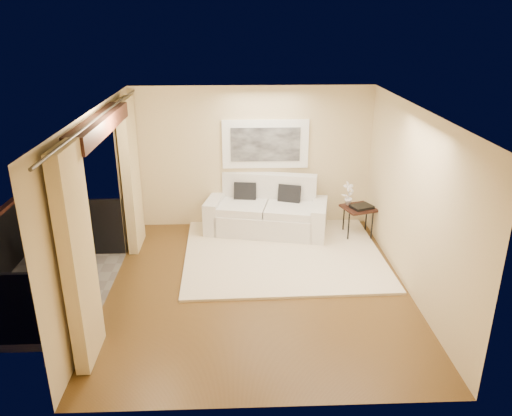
{
  "coord_description": "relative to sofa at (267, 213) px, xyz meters",
  "views": [
    {
      "loc": [
        -0.3,
        -6.66,
        3.9
      ],
      "look_at": [
        -0.01,
        0.64,
        1.05
      ],
      "focal_mm": 35.0,
      "sensor_mm": 36.0,
      "label": 1
    }
  ],
  "objects": [
    {
      "name": "glass_a",
      "position": [
        -3.09,
        -1.94,
        0.45
      ],
      "size": [
        0.06,
        0.06,
        0.12
      ],
      "primitive_type": "cylinder",
      "color": "white",
      "rests_on": "bistro_table"
    },
    {
      "name": "tray",
      "position": [
        1.71,
        -0.35,
        0.23
      ],
      "size": [
        0.46,
        0.41,
        0.05
      ],
      "primitive_type": "cube",
      "rotation": [
        0.0,
        0.0,
        0.42
      ],
      "color": "black",
      "rests_on": "side_table"
    },
    {
      "name": "glass_b",
      "position": [
        -3.08,
        -1.88,
        0.45
      ],
      "size": [
        0.06,
        0.06,
        0.12
      ],
      "primitive_type": "cylinder",
      "color": "silver",
      "rests_on": "bistro_table"
    },
    {
      "name": "room_shell",
      "position": [
        -2.39,
        -2.1,
        2.14
      ],
      "size": [
        5.0,
        6.4,
        5.0
      ],
      "color": "white",
      "rests_on": "ground"
    },
    {
      "name": "ice_bucket",
      "position": [
        -3.37,
        -1.76,
        0.49
      ],
      "size": [
        0.18,
        0.18,
        0.2
      ],
      "primitive_type": "cylinder",
      "color": "silver",
      "rests_on": "bistro_table"
    },
    {
      "name": "orchid",
      "position": [
        1.49,
        -0.18,
        0.43
      ],
      "size": [
        0.28,
        0.25,
        0.45
      ],
      "primitive_type": "imported",
      "rotation": [
        0.0,
        0.0,
        0.48
      ],
      "color": "white",
      "rests_on": "side_table"
    },
    {
      "name": "balcony_chair_far",
      "position": [
        -3.77,
        -1.37,
        0.14
      ],
      "size": [
        0.4,
        0.41,
        0.9
      ],
      "rotation": [
        0.0,
        0.0,
        3.1
      ],
      "color": "black",
      "rests_on": "balcony"
    },
    {
      "name": "artwork",
      "position": [
        -0.02,
        0.37,
        1.24
      ],
      "size": [
        1.62,
        0.07,
        0.92
      ],
      "color": "white",
      "rests_on": "room_shell"
    },
    {
      "name": "balcony_chair_near",
      "position": [
        -3.22,
        -2.56,
        0.13
      ],
      "size": [
        0.4,
        0.41,
        0.89
      ],
      "rotation": [
        0.0,
        0.0,
        0.05
      ],
      "color": "black",
      "rests_on": "balcony"
    },
    {
      "name": "sofa",
      "position": [
        0.0,
        0.0,
        0.0
      ],
      "size": [
        2.38,
        1.4,
        1.07
      ],
      "rotation": [
        0.0,
        0.0,
        -0.21
      ],
      "color": "silver",
      "rests_on": "floor"
    },
    {
      "name": "curtains",
      "position": [
        -2.37,
        -2.1,
        0.96
      ],
      "size": [
        0.16,
        4.8,
        2.64
      ],
      "color": "#DAC186",
      "rests_on": "ground"
    },
    {
      "name": "candle",
      "position": [
        -3.2,
        -1.72,
        0.42
      ],
      "size": [
        0.06,
        0.06,
        0.07
      ],
      "primitive_type": "cylinder",
      "color": "red",
      "rests_on": "bistro_table"
    },
    {
      "name": "rug",
      "position": [
        0.22,
        -1.0,
        -0.36
      ],
      "size": [
        3.42,
        3.0,
        0.04
      ],
      "primitive_type": "cube",
      "rotation": [
        0.0,
        0.0,
        0.02
      ],
      "color": "#F5E6C5",
      "rests_on": "floor"
    },
    {
      "name": "vase",
      "position": [
        -3.27,
        -2.12,
        0.48
      ],
      "size": [
        0.04,
        0.04,
        0.18
      ],
      "primitive_type": "cylinder",
      "color": "silver",
      "rests_on": "bistro_table"
    },
    {
      "name": "floor",
      "position": [
        -0.26,
        -2.1,
        -0.38
      ],
      "size": [
        5.0,
        5.0,
        0.0
      ],
      "primitive_type": "plane",
      "color": "brown",
      "rests_on": "ground"
    },
    {
      "name": "side_table",
      "position": [
        1.67,
        -0.3,
        0.15
      ],
      "size": [
        0.68,
        0.68,
        0.59
      ],
      "rotation": [
        0.0,
        0.0,
        0.32
      ],
      "color": "black",
      "rests_on": "floor"
    },
    {
      "name": "balcony",
      "position": [
        -3.56,
        -2.1,
        -0.2
      ],
      "size": [
        1.81,
        2.6,
        1.17
      ],
      "color": "#605B56",
      "rests_on": "ground"
    },
    {
      "name": "bistro_table",
      "position": [
        -3.22,
        -1.9,
        0.3
      ],
      "size": [
        0.8,
        0.8,
        0.76
      ],
      "rotation": [
        0.0,
        0.0,
        -0.27
      ],
      "color": "black",
      "rests_on": "balcony"
    }
  ]
}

